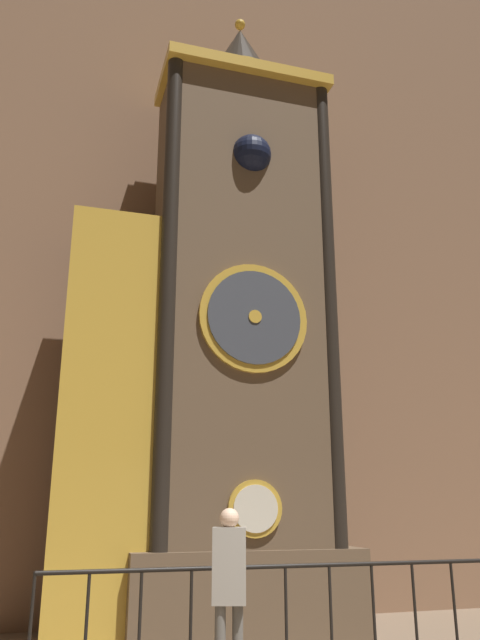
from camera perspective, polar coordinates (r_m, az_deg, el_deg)
cathedral_back_wall at (r=12.29m, az=-4.29°, el=10.02°), size 24.00×0.32×14.60m
clock_tower at (r=9.94m, az=-2.19°, el=-1.56°), size 4.44×1.78×10.65m
railing_fence at (r=7.78m, az=4.24°, el=-25.14°), size 5.53×0.05×1.15m
visitor_near at (r=6.81m, az=-1.00°, el=-22.76°), size 0.39×0.31×1.77m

